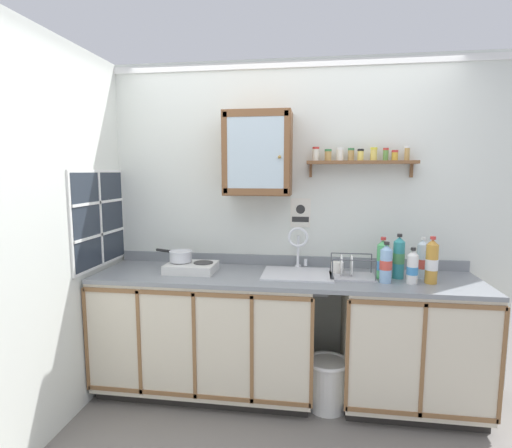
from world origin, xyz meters
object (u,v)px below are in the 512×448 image
mug (337,268)px  warning_sign (301,213)px  bottle_soda_green_2 (383,260)px  bottle_water_clear_3 (422,260)px  bottle_juice_amber_4 (432,262)px  dish_rack (351,273)px  saucepan (180,256)px  sink (298,276)px  trash_bin (327,383)px  bottle_water_blue_0 (386,264)px  bottle_opaque_white_1 (412,268)px  wall_cabinet (258,154)px  hot_plate_stove (191,267)px  bottle_detergent_teal_5 (399,258)px

mug → warning_sign: warning_sign is taller
bottle_soda_green_2 → bottle_water_clear_3: (0.28, 0.07, -0.00)m
bottle_juice_amber_4 → dish_rack: bearing=171.4°
saucepan → sink: bearing=1.5°
bottle_water_clear_3 → dish_rack: (-0.50, -0.07, -0.10)m
sink → bottle_juice_amber_4: 0.92m
saucepan → bottle_water_clear_3: (1.76, 0.06, 0.01)m
bottle_juice_amber_4 → trash_bin: size_ratio=0.89×
sink → bottle_water_clear_3: 0.89m
dish_rack → trash_bin: size_ratio=0.87×
bottle_water_blue_0 → bottle_opaque_white_1: bearing=0.9°
wall_cabinet → trash_bin: wall_cabinet is taller
hot_plate_stove → bottle_detergent_teal_5: bottle_detergent_teal_5 is taller
bottle_opaque_white_1 → bottle_water_clear_3: bottle_water_clear_3 is taller
bottle_soda_green_2 → sink: bearing=177.2°
sink → warning_sign: bearing=89.1°
sink → saucepan: 0.90m
saucepan → trash_bin: saucepan is taller
bottle_soda_green_2 → bottle_detergent_teal_5: bearing=10.1°
sink → mug: size_ratio=4.17×
bottle_detergent_teal_5 → wall_cabinet: size_ratio=0.51×
sink → wall_cabinet: 0.96m
bottle_soda_green_2 → wall_cabinet: wall_cabinet is taller
dish_rack → warning_sign: bearing=140.5°
hot_plate_stove → bottle_water_clear_3: size_ratio=1.26×
saucepan → bottle_detergent_teal_5: (1.59, 0.01, 0.03)m
bottle_detergent_teal_5 → warning_sign: 0.80m
mug → warning_sign: bearing=142.7°
hot_plate_stove → dish_rack: bearing=0.7°
sink → bottle_water_blue_0: 0.63m
bottle_juice_amber_4 → mug: 0.64m
bottle_juice_amber_4 → mug: (-0.61, 0.17, -0.10)m
trash_bin → bottle_juice_amber_4: bearing=3.8°
hot_plate_stove → bottle_soda_green_2: size_ratio=1.24×
bottle_water_blue_0 → saucepan: bearing=175.7°
bottle_opaque_white_1 → bottle_detergent_teal_5: bearing=118.3°
wall_cabinet → dish_rack: bearing=-13.5°
bottle_water_blue_0 → hot_plate_stove: bearing=176.4°
hot_plate_stove → bottle_opaque_white_1: bearing=-3.1°
bottle_water_blue_0 → mug: bottle_water_blue_0 is taller
hot_plate_stove → bottle_detergent_teal_5: 1.50m
bottle_water_clear_3 → bottle_juice_amber_4: (0.02, -0.15, 0.02)m
bottle_soda_green_2 → bottle_water_clear_3: bearing=13.3°
bottle_water_blue_0 → bottle_juice_amber_4: 0.30m
bottle_opaque_white_1 → bottle_soda_green_2: bearing=150.1°
bottle_opaque_white_1 → bottle_soda_green_2: 0.21m
bottle_water_blue_0 → wall_cabinet: bearing=163.5°
hot_plate_stove → bottle_soda_green_2: 1.39m
hot_plate_stove → bottle_detergent_teal_5: size_ratio=1.16×
bottle_water_clear_3 → trash_bin: 1.10m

